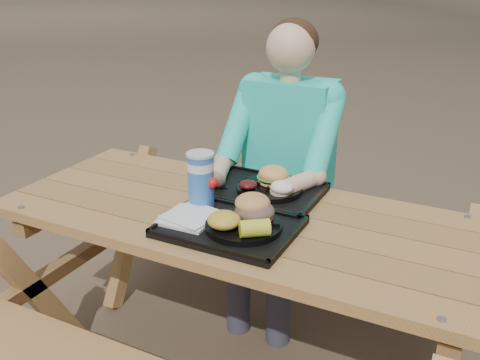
% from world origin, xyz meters
% --- Properties ---
extents(picnic_table, '(1.80, 1.49, 0.75)m').
position_xyz_m(picnic_table, '(0.00, 0.00, 0.38)').
color(picnic_table, '#999999').
rests_on(picnic_table, ground).
extents(tray_near, '(0.45, 0.35, 0.02)m').
position_xyz_m(tray_near, '(0.03, -0.14, 0.76)').
color(tray_near, black).
rests_on(tray_near, picnic_table).
extents(tray_far, '(0.45, 0.35, 0.02)m').
position_xyz_m(tray_far, '(0.00, 0.18, 0.76)').
color(tray_far, black).
rests_on(tray_far, picnic_table).
extents(plate_near, '(0.26, 0.26, 0.02)m').
position_xyz_m(plate_near, '(0.09, -0.14, 0.78)').
color(plate_near, black).
rests_on(plate_near, tray_near).
extents(plate_far, '(0.26, 0.26, 0.02)m').
position_xyz_m(plate_far, '(0.03, 0.19, 0.78)').
color(plate_far, black).
rests_on(plate_far, tray_far).
extents(napkin_stack, '(0.18, 0.18, 0.02)m').
position_xyz_m(napkin_stack, '(-0.12, -0.17, 0.78)').
color(napkin_stack, silver).
rests_on(napkin_stack, tray_near).
extents(soda_cup, '(0.10, 0.10, 0.19)m').
position_xyz_m(soda_cup, '(-0.14, -0.04, 0.87)').
color(soda_cup, '#154FA4').
rests_on(soda_cup, tray_near).
extents(condiment_bbq, '(0.05, 0.05, 0.03)m').
position_xyz_m(condiment_bbq, '(0.03, -0.00, 0.79)').
color(condiment_bbq, '#320705').
rests_on(condiment_bbq, tray_near).
extents(condiment_mustard, '(0.05, 0.05, 0.03)m').
position_xyz_m(condiment_mustard, '(0.09, -0.01, 0.79)').
color(condiment_mustard, gold).
rests_on(condiment_mustard, tray_near).
extents(sandwich, '(0.13, 0.13, 0.13)m').
position_xyz_m(sandwich, '(0.10, -0.09, 0.86)').
color(sandwich, '#D6884B').
rests_on(sandwich, plate_near).
extents(mac_cheese, '(0.11, 0.11, 0.06)m').
position_xyz_m(mac_cheese, '(0.04, -0.20, 0.82)').
color(mac_cheese, gold).
rests_on(mac_cheese, plate_near).
extents(corn_cob, '(0.13, 0.13, 0.06)m').
position_xyz_m(corn_cob, '(0.16, -0.21, 0.82)').
color(corn_cob, yellow).
rests_on(corn_cob, plate_near).
extents(cutlery_far, '(0.09, 0.14, 0.01)m').
position_xyz_m(cutlery_far, '(-0.17, 0.19, 0.77)').
color(cutlery_far, black).
rests_on(cutlery_far, tray_far).
extents(burger, '(0.12, 0.12, 0.11)m').
position_xyz_m(burger, '(0.03, 0.23, 0.84)').
color(burger, '#EA9B52').
rests_on(burger, plate_far).
extents(baked_beans, '(0.07, 0.07, 0.03)m').
position_xyz_m(baked_beans, '(-0.03, 0.13, 0.81)').
color(baked_beans, '#4B0F0F').
rests_on(baked_beans, plate_far).
extents(potato_salad, '(0.09, 0.09, 0.05)m').
position_xyz_m(potato_salad, '(0.10, 0.15, 0.81)').
color(potato_salad, white).
rests_on(potato_salad, plate_far).
extents(diner, '(0.48, 0.84, 1.28)m').
position_xyz_m(diner, '(-0.05, 0.57, 0.64)').
color(diner, '#1BC1B6').
rests_on(diner, ground).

